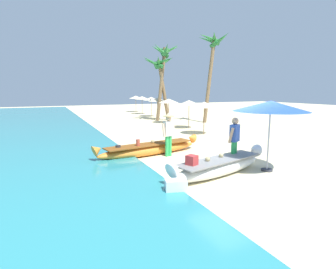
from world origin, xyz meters
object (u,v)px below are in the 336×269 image
Objects in this scene: boat_white_foreground at (219,166)px; cooler_box at (176,187)px; boat_orange_midground at (150,149)px; palm_tree_tall_inland at (213,51)px; person_vendor_hatted at (168,131)px; person_tourist_customer at (234,140)px; patio_umbrella_large at (271,106)px; palm_tree_mid_cluster at (160,69)px; palm_tree_leaning_seaward at (164,59)px.

boat_white_foreground is 2.04m from cooler_box.
palm_tree_tall_inland is at bearing 44.27° from boat_orange_midground.
boat_orange_midground is at bearing -135.73° from palm_tree_tall_inland.
person_vendor_hatted reaches higher than cooler_box.
patio_umbrella_large reaches higher than person_tourist_customer.
palm_tree_tall_inland reaches higher than boat_white_foreground.
boat_white_foreground is 0.74× the size of palm_tree_mid_cluster.
cooler_box is at bearing -156.43° from person_tourist_customer.
palm_tree_leaning_seaward is at bearing 75.05° from person_tourist_customer.
boat_white_foreground is 15.65m from palm_tree_mid_cluster.
palm_tree_mid_cluster is at bearing 83.93° from cooler_box.
person_tourist_customer is 13.86m from palm_tree_tall_inland.
cooler_box is (-3.54, -0.49, -1.90)m from patio_umbrella_large.
palm_tree_mid_cluster is at bearing 73.67° from boat_white_foreground.
patio_umbrella_large is (2.05, -3.12, 1.09)m from person_vendor_hatted.
palm_tree_mid_cluster is 10.03× the size of cooler_box.
palm_tree_leaning_seaward is 0.92m from palm_tree_mid_cluster.
palm_tree_leaning_seaward is at bearing 66.66° from person_vendor_hatted.
patio_umbrella_large is (0.78, -0.72, 1.12)m from person_tourist_customer.
palm_tree_leaning_seaward is 11.87× the size of cooler_box.
person_vendor_hatted is at bearing 83.41° from cooler_box.
boat_orange_midground reaches higher than cooler_box.
palm_tree_tall_inland reaches higher than person_tourist_customer.
patio_umbrella_large reaches higher than boat_orange_midground.
boat_orange_midground is at bearing -115.14° from palm_tree_mid_cluster.
cooler_box is (-9.43, -12.43, -5.41)m from palm_tree_tall_inland.
cooler_box is at bearing -101.95° from boat_orange_midground.
person_tourist_customer reaches higher than boat_white_foreground.
cooler_box is (-1.48, -3.61, -0.81)m from person_vendor_hatted.
palm_tree_tall_inland is (5.90, 11.94, 3.51)m from patio_umbrella_large.
person_tourist_customer reaches higher than cooler_box.
person_tourist_customer is 1.54m from patio_umbrella_large.
person_vendor_hatted is 13.36m from palm_tree_leaning_seaward.
patio_umbrella_large is 15.39m from palm_tree_leaning_seaward.
person_vendor_hatted is at bearing 97.94° from boat_white_foreground.
palm_tree_leaning_seaward is at bearing 63.21° from boat_orange_midground.
boat_white_foreground is 2.94m from person_vendor_hatted.
boat_white_foreground is 0.58× the size of palm_tree_tall_inland.
boat_white_foreground is at bearing -107.75° from palm_tree_leaning_seaward.
palm_tree_leaning_seaward is (4.64, 14.48, 4.89)m from boat_white_foreground.
cooler_box is at bearing -111.84° from palm_tree_mid_cluster.
palm_tree_leaning_seaward is at bearing 135.84° from palm_tree_tall_inland.
palm_tree_mid_cluster is 16.99m from cooler_box.
palm_tree_leaning_seaward is (3.76, 14.06, 4.21)m from person_tourist_customer.
palm_tree_mid_cluster reaches higher than boat_orange_midground.
palm_tree_leaning_seaward reaches higher than person_vendor_hatted.
person_tourist_customer is 15.15m from palm_tree_leaning_seaward.
palm_tree_tall_inland reaches higher than person_vendor_hatted.
cooler_box is (-1.88, -0.78, -0.10)m from boat_white_foreground.
person_tourist_customer is 0.24× the size of palm_tree_tall_inland.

